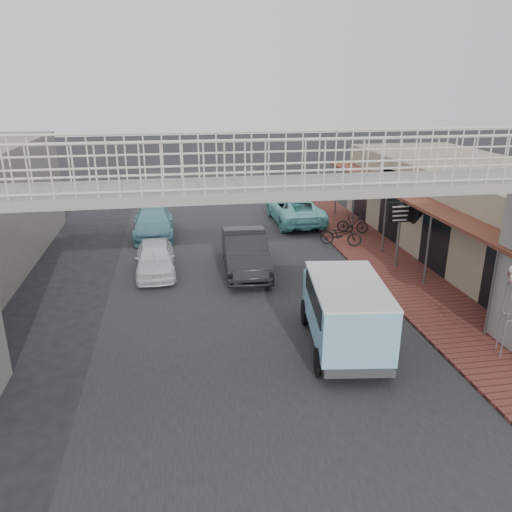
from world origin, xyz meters
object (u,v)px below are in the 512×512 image
object	(u,v)px
white_hatchback	(155,258)
angkot_far	(153,223)
motorcycle_far	(353,224)
angkot_van	(345,305)
angkot_curb	(295,209)
dark_sedan	(245,252)
arrow_sign	(417,212)
motorcycle_near	(341,235)

from	to	relation	value
white_hatchback	angkot_far	size ratio (longest dim) A/B	0.81
white_hatchback	motorcycle_far	distance (m)	10.64
angkot_van	angkot_far	bearing A→B (deg)	122.69
angkot_curb	motorcycle_far	xyz separation A→B (m)	(2.38, -2.76, -0.17)
dark_sedan	angkot_far	size ratio (longest dim) A/B	1.05
angkot_curb	arrow_sign	bearing A→B (deg)	112.48
dark_sedan	angkot_curb	distance (m)	7.93
motorcycle_far	dark_sedan	bearing A→B (deg)	148.35
angkot_far	motorcycle_near	size ratio (longest dim) A/B	2.42
angkot_van	dark_sedan	bearing A→B (deg)	113.38
angkot_van	motorcycle_far	world-z (taller)	angkot_van
angkot_van	arrow_sign	size ratio (longest dim) A/B	1.63
motorcycle_near	white_hatchback	bearing A→B (deg)	126.89
white_hatchback	angkot_van	bearing A→B (deg)	-53.39
angkot_far	motorcycle_far	distance (m)	10.22
angkot_far	angkot_van	bearing A→B (deg)	-65.64
angkot_van	arrow_sign	world-z (taller)	arrow_sign
angkot_far	angkot_van	size ratio (longest dim) A/B	1.02
white_hatchback	motorcycle_near	size ratio (longest dim) A/B	1.96
motorcycle_near	motorcycle_far	bearing A→B (deg)	-10.25
dark_sedan	angkot_curb	xyz separation A→B (m)	(3.82, 6.95, -0.07)
angkot_far	motorcycle_far	world-z (taller)	angkot_far
dark_sedan	arrow_sign	size ratio (longest dim) A/B	1.73
motorcycle_far	angkot_van	bearing A→B (deg)	-176.81
white_hatchback	dark_sedan	distance (m)	3.71
dark_sedan	angkot_van	distance (m)	7.16
arrow_sign	angkot_van	bearing A→B (deg)	-131.56
arrow_sign	angkot_curb	bearing A→B (deg)	111.09
angkot_van	motorcycle_near	xyz separation A→B (m)	(2.99, 9.16, -0.77)
angkot_curb	motorcycle_near	distance (m)	4.79
angkot_far	motorcycle_far	xyz separation A→B (m)	(10.11, -1.48, -0.11)
angkot_curb	motorcycle_far	bearing A→B (deg)	130.75
dark_sedan	motorcycle_near	xyz separation A→B (m)	(4.92, 2.28, -0.20)
dark_sedan	motorcycle_far	bearing A→B (deg)	36.95
arrow_sign	dark_sedan	bearing A→B (deg)	171.96
angkot_far	angkot_van	xyz separation A→B (m)	(5.83, -12.54, 0.70)
angkot_van	angkot_curb	bearing A→B (deg)	89.96
angkot_curb	angkot_van	xyz separation A→B (m)	(-1.89, -13.82, 0.64)
motorcycle_far	arrow_sign	size ratio (longest dim) A/B	0.56
motorcycle_near	angkot_van	bearing A→B (deg)	-174.34
white_hatchback	motorcycle_near	xyz separation A→B (m)	(8.61, 2.01, -0.04)
white_hatchback	angkot_curb	world-z (taller)	angkot_curb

